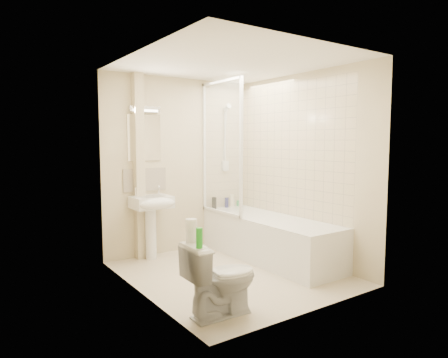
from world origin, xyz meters
TOP-DOWN VIEW (x-y plane):
  - floor at (0.00, 0.00)m, footprint 2.50×2.50m
  - wall_back at (0.00, 1.25)m, footprint 2.20×0.02m
  - wall_left at (-1.10, 0.00)m, footprint 0.02×2.50m
  - wall_right at (1.10, 0.00)m, footprint 0.02×2.50m
  - ceiling at (0.00, 0.00)m, footprint 2.20×2.50m
  - tile_back at (0.75, 1.24)m, footprint 0.70×0.01m
  - tile_right at (1.09, 0.20)m, footprint 0.01×2.10m
  - pipe_boxing at (-0.62, 1.19)m, footprint 0.12×0.12m
  - splashback at (-0.52, 1.24)m, footprint 0.60×0.02m
  - mirror at (-0.52, 1.24)m, footprint 0.46×0.01m
  - strip_light at (-0.52, 1.22)m, footprint 0.42×0.07m
  - bathtub at (0.75, 0.20)m, footprint 0.70×2.10m
  - shower_screen at (0.40, 0.80)m, footprint 0.04×0.92m
  - shower_fixture at (0.75, 1.19)m, footprint 0.10×0.16m
  - pedestal_sink at (-0.52, 1.01)m, footprint 0.49×0.46m
  - bottle_black_a at (0.52, 1.16)m, footprint 0.07×0.07m
  - bottle_blue at (0.74, 1.16)m, footprint 0.06×0.06m
  - bottle_cream at (0.84, 1.16)m, footprint 0.06×0.06m
  - bottle_white_b at (0.85, 1.16)m, footprint 0.06×0.06m
  - bottle_green at (0.97, 1.16)m, footprint 0.07×0.07m
  - toilet at (-0.72, -0.85)m, footprint 0.42×0.68m
  - toilet_roll_lower at (-0.94, -0.74)m, footprint 0.12×0.12m
  - toilet_roll_upper at (-0.97, -0.76)m, footprint 0.10×0.10m
  - green_bottle at (-1.00, -0.95)m, footprint 0.05×0.05m

SIDE VIEW (x-z plane):
  - floor at x=0.00m, z-range 0.00..0.00m
  - bathtub at x=0.75m, z-range 0.01..0.56m
  - toilet at x=-0.72m, z-range 0.00..0.67m
  - bottle_green at x=0.97m, z-range 0.55..0.63m
  - bottle_white_b at x=0.85m, z-range 0.55..0.67m
  - bottle_blue at x=0.74m, z-range 0.55..0.70m
  - bottle_black_a at x=0.52m, z-range 0.55..0.72m
  - bottle_cream at x=0.84m, z-range 0.55..0.73m
  - pedestal_sink at x=-0.52m, z-range 0.19..1.14m
  - toilet_roll_lower at x=-0.94m, z-range 0.67..0.79m
  - green_bottle at x=-1.00m, z-range 0.67..0.84m
  - toilet_roll_upper at x=-0.97m, z-range 0.79..0.88m
  - splashback at x=-0.52m, z-range 0.88..1.18m
  - wall_back at x=0.00m, z-range 0.00..2.40m
  - wall_left at x=-1.10m, z-range 0.00..2.40m
  - wall_right at x=1.10m, z-range 0.00..2.40m
  - pipe_boxing at x=-0.62m, z-range 0.00..2.40m
  - tile_back at x=0.75m, z-range 0.55..2.30m
  - tile_right at x=1.09m, z-range 0.55..2.30m
  - shower_screen at x=0.40m, z-range 0.55..2.35m
  - shower_fixture at x=0.75m, z-range 1.05..2.04m
  - mirror at x=-0.52m, z-range 1.28..1.88m
  - strip_light at x=-0.52m, z-range 1.92..1.98m
  - ceiling at x=0.00m, z-range 2.39..2.41m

